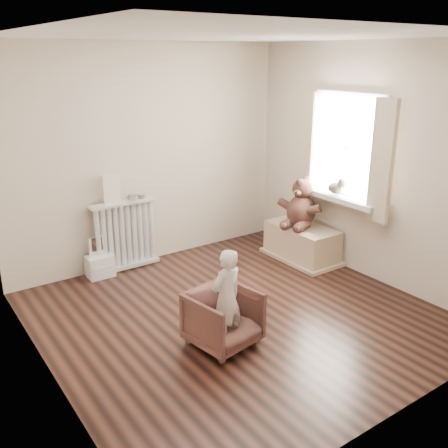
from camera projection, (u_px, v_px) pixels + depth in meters
floor at (238, 315)px, 4.94m from camera, size 3.60×3.60×0.01m
ceiling at (240, 35)px, 4.10m from camera, size 3.60×3.60×0.01m
back_wall at (149, 156)px, 5.92m from camera, size 3.60×0.02×2.60m
front_wall at (409, 248)px, 3.12m from camera, size 3.60×0.02×2.60m
left_wall at (36, 225)px, 3.55m from camera, size 0.02×3.60×2.60m
right_wall at (370, 164)px, 5.50m from camera, size 0.02×3.60×2.60m
window at (348, 147)px, 5.66m from camera, size 0.03×0.90×1.10m
window_sill at (338, 198)px, 5.80m from camera, size 0.22×1.10×0.06m
curtain_left at (382, 162)px, 5.18m from camera, size 0.06×0.26×1.30m
curtain_right at (305, 146)px, 6.06m from camera, size 0.06×0.26×1.30m
radiator at (126, 238)px, 5.90m from camera, size 0.80×0.15×0.84m
paper_doll at (112, 189)px, 5.63m from camera, size 0.20×0.02×0.34m
tin_a at (133, 197)px, 5.81m from camera, size 0.11×0.11×0.06m
tin_b at (142, 196)px, 5.87m from camera, size 0.09×0.09×0.05m
toy_vanity at (99, 254)px, 5.72m from camera, size 0.30×0.21×0.47m
armchair at (223, 318)px, 4.37m from camera, size 0.63×0.64×0.51m
child at (226, 299)px, 4.27m from camera, size 0.36×0.27×0.90m
toy_bench at (302, 244)px, 6.25m from camera, size 0.48×0.91×0.43m
teddy_bear at (301, 207)px, 6.11m from camera, size 0.59×0.52×0.61m
plush_cat at (336, 186)px, 5.78m from camera, size 0.16×0.25×0.21m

